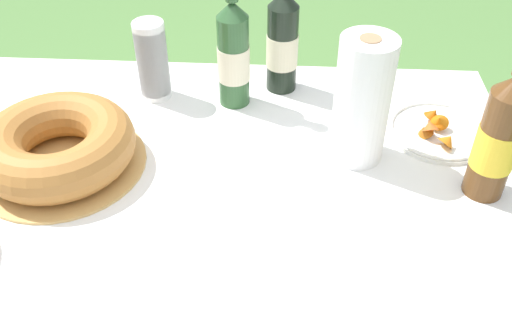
{
  "coord_description": "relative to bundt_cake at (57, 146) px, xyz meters",
  "views": [
    {
      "loc": [
        0.26,
        -0.68,
        1.41
      ],
      "look_at": [
        0.22,
        0.15,
        0.73
      ],
      "focal_mm": 40.0,
      "sensor_mm": 36.0,
      "label": 1
    }
  ],
  "objects": [
    {
      "name": "tablecloth",
      "position": [
        0.18,
        -0.18,
        -0.06
      ],
      "size": [
        1.51,
        1.22,
        0.1
      ],
      "color": "white",
      "rests_on": "garden_table"
    },
    {
      "name": "snack_plate_left",
      "position": [
        0.78,
        0.15,
        -0.04
      ],
      "size": [
        0.22,
        0.22,
        0.06
      ],
      "color": "white",
      "rests_on": "tablecloth"
    },
    {
      "name": "cider_bottle_amber",
      "position": [
        0.83,
        -0.03,
        0.08
      ],
      "size": [
        0.08,
        0.08,
        0.34
      ],
      "color": "brown",
      "rests_on": "tablecloth"
    },
    {
      "name": "bundt_cake",
      "position": [
        0.0,
        0.0,
        0.0
      ],
      "size": [
        0.34,
        0.34,
        0.1
      ],
      "color": "tan",
      "rests_on": "tablecloth"
    },
    {
      "name": "garden_table",
      "position": [
        0.18,
        -0.18,
        -0.11
      ],
      "size": [
        1.5,
        1.21,
        0.66
      ],
      "color": "#A87A47",
      "rests_on": "ground_plane"
    },
    {
      "name": "cup_stack",
      "position": [
        0.14,
        0.27,
        0.04
      ],
      "size": [
        0.07,
        0.07,
        0.19
      ],
      "color": "white",
      "rests_on": "tablecloth"
    },
    {
      "name": "paper_towel_roll",
      "position": [
        0.6,
        0.07,
        0.08
      ],
      "size": [
        0.11,
        0.11,
        0.27
      ],
      "color": "white",
      "rests_on": "tablecloth"
    },
    {
      "name": "juice_bottle_red",
      "position": [
        0.44,
        0.32,
        0.07
      ],
      "size": [
        0.07,
        0.07,
        0.33
      ],
      "color": "black",
      "rests_on": "tablecloth"
    },
    {
      "name": "cider_bottle_green",
      "position": [
        0.33,
        0.26,
        0.08
      ],
      "size": [
        0.07,
        0.07,
        0.33
      ],
      "color": "#2D562D",
      "rests_on": "tablecloth"
    }
  ]
}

